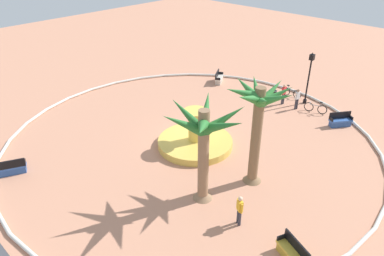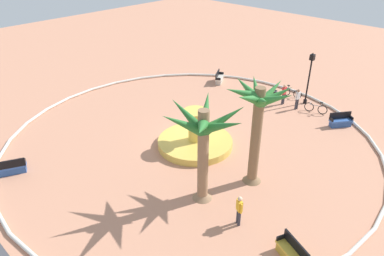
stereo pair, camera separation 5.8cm
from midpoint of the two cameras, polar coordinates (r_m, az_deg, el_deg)
ground_plane at (r=23.99m, az=-0.28°, el=-1.82°), size 80.00×80.00×0.00m
plaza_curb at (r=23.94m, az=-0.28°, el=-1.61°), size 23.86×23.86×0.20m
fountain at (r=23.15m, az=0.43°, el=-2.07°), size 4.76×4.76×2.52m
palm_tree_near_fountain at (r=17.05m, az=1.79°, el=-1.27°), size 4.23×3.86×5.32m
palm_tree_by_curb at (r=18.40m, az=10.30°, el=2.34°), size 3.49×3.43×5.82m
bench_east at (r=27.50m, az=22.17°, el=0.96°), size 1.35×1.59×1.00m
bench_west at (r=16.58m, az=15.33°, el=-18.51°), size 1.67×1.09×1.00m
bench_north at (r=33.02m, az=4.20°, el=7.73°), size 1.23×1.64×1.00m
bench_southeast at (r=23.02m, az=-26.53°, el=-5.74°), size 1.15×1.66×1.00m
lamppost at (r=29.47m, az=17.86°, el=8.04°), size 0.32×0.32×4.14m
trash_bin at (r=30.34m, az=12.68°, el=5.18°), size 0.46×0.46×0.73m
bicycle_red_frame at (r=28.85m, az=18.76°, el=3.00°), size 1.69×0.55×0.94m
bicycle_by_lamppost at (r=31.06m, az=15.28°, el=5.41°), size 1.72×0.44×0.94m
person_cyclist_helmet at (r=28.77m, az=16.13°, el=4.54°), size 0.26×0.52×1.64m
person_cyclist_photo at (r=29.36m, az=14.12°, el=5.32°), size 0.22×0.53×1.65m
person_pedestrian_stroll at (r=17.29m, az=7.38°, el=-12.49°), size 0.47×0.34×1.62m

